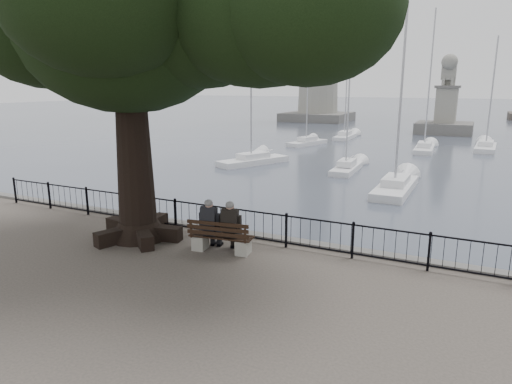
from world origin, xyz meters
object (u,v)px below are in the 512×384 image
Objects in this scene: lion_monument at (445,114)px; person_left at (211,226)px; bench at (221,241)px; lighthouse at (320,37)px; tree at (156,6)px; person_right at (232,228)px.

person_left is at bearing -93.42° from lion_monument.
bench is 0.52m from person_left.
lighthouse is (-17.10, 60.63, 11.21)m from person_left.
tree reaches higher than bench.
lighthouse is at bearing 104.29° from tree.
bench is 1.23× the size of person_right.
person_right is 0.05× the size of lighthouse.
lighthouse is 3.31× the size of lion_monument.
lighthouse is at bearing 105.75° from person_left.
tree is 1.38× the size of lion_monument.
tree is at bearing -75.71° from lighthouse.
person_right is at bearing 27.18° from bench.
tree is at bearing -95.39° from lion_monument.
person_left is at bearing -171.74° from person_right.
lighthouse reaches higher than person_right.
lighthouse is (-17.44, 60.69, 11.58)m from bench.
bench is at bearing -73.96° from lighthouse.
bench is at bearing -152.82° from person_right.
person_right is at bearing 8.26° from person_left.
tree is 0.42× the size of lighthouse.
tree is (-1.67, 0.07, 6.16)m from person_left.
bench is at bearing -3.56° from tree.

